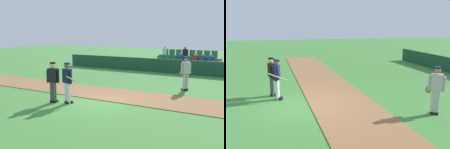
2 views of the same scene
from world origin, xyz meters
The scene contains 5 objects.
ground_plane centered at (0.00, 0.00, 0.00)m, with size 80.00×80.00×0.00m, color #42843A.
infield_dirt_path centered at (0.00, 1.66, 0.01)m, with size 28.00×2.71×0.03m, color #936642.
batter_navy_jersey centered at (-1.00, -0.88, 0.97)m, with size 0.61×0.80×1.76m.
umpire_home_plate centered at (-1.63, -1.08, 1.00)m, with size 0.57×0.38×1.76m.
runner_grey_jersey centered at (2.31, 4.54, 0.96)m, with size 0.53×0.54×1.76m.
Camera 2 is at (9.67, -1.12, 3.27)m, focal length 39.93 mm.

